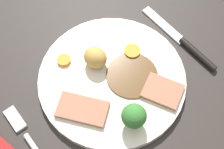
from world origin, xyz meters
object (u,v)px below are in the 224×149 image
at_px(dinner_plate, 112,79).
at_px(meat_slice_under, 163,91).
at_px(fork, 30,141).
at_px(roast_potato_left, 95,57).
at_px(broccoli_floret, 134,116).
at_px(knife, 185,43).
at_px(carrot_coin_front, 64,60).
at_px(meat_slice_main, 82,109).
at_px(carrot_coin_back, 133,52).

height_order(dinner_plate, meat_slice_under, meat_slice_under).
bearing_deg(dinner_plate, fork, -178.20).
distance_m(roast_potato_left, broccoli_floret, 0.13).
relative_size(broccoli_floret, knife, 0.26).
height_order(meat_slice_under, carrot_coin_front, meat_slice_under).
relative_size(broccoli_floret, fork, 0.32).
bearing_deg(dinner_plate, broccoli_floret, -106.14).
distance_m(meat_slice_main, meat_slice_under, 0.14).
bearing_deg(carrot_coin_front, carrot_coin_back, -30.33).
bearing_deg(meat_slice_main, knife, -1.35).
height_order(carrot_coin_back, broccoli_floret, broccoli_floret).
distance_m(dinner_plate, fork, 0.17).
relative_size(dinner_plate, roast_potato_left, 6.10).
xyz_separation_m(meat_slice_main, fork, (-0.10, 0.01, -0.01)).
distance_m(dinner_plate, meat_slice_under, 0.09).
bearing_deg(fork, roast_potato_left, -74.29).
distance_m(dinner_plate, meat_slice_main, 0.08).
xyz_separation_m(dinner_plate, carrot_coin_back, (0.06, 0.02, 0.01)).
relative_size(dinner_plate, carrot_coin_front, 10.59).
xyz_separation_m(dinner_plate, carrot_coin_front, (-0.05, 0.08, 0.01)).
height_order(meat_slice_main, roast_potato_left, roast_potato_left).
bearing_deg(knife, carrot_coin_back, 66.03).
bearing_deg(fork, knife, -92.74).
bearing_deg(knife, carrot_coin_front, 61.85).
relative_size(meat_slice_main, broccoli_floret, 1.69).
bearing_deg(carrot_coin_back, dinner_plate, -165.16).
height_order(meat_slice_under, fork, meat_slice_under).
xyz_separation_m(meat_slice_under, carrot_coin_back, (0.01, 0.09, -0.00)).
distance_m(meat_slice_under, carrot_coin_back, 0.09).
height_order(dinner_plate, meat_slice_main, meat_slice_main).
bearing_deg(carrot_coin_back, fork, -174.73).
xyz_separation_m(meat_slice_under, knife, (0.11, 0.05, -0.01)).
relative_size(roast_potato_left, knife, 0.23).
bearing_deg(knife, meat_slice_under, 114.67).
bearing_deg(roast_potato_left, knife, -21.66).
relative_size(meat_slice_under, carrot_coin_back, 2.15).
bearing_deg(fork, dinner_plate, -87.76).
distance_m(carrot_coin_front, carrot_coin_back, 0.12).
bearing_deg(dinner_plate, roast_potato_left, 97.02).
xyz_separation_m(meat_slice_main, carrot_coin_front, (0.03, 0.10, -0.00)).
bearing_deg(fork, carrot_coin_back, -84.28).
xyz_separation_m(dinner_plate, meat_slice_main, (-0.08, -0.02, 0.01)).
height_order(dinner_plate, knife, dinner_plate).
relative_size(meat_slice_main, knife, 0.44).
bearing_deg(meat_slice_under, roast_potato_left, 114.99).
xyz_separation_m(dinner_plate, roast_potato_left, (-0.00, 0.04, 0.03)).
height_order(carrot_coin_front, knife, carrot_coin_front).
bearing_deg(meat_slice_under, fork, 162.40).
relative_size(meat_slice_under, broccoli_floret, 1.30).
xyz_separation_m(meat_slice_main, carrot_coin_back, (0.14, 0.03, -0.00)).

